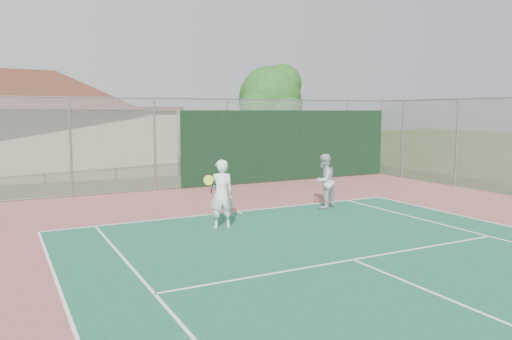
{
  "coord_description": "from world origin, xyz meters",
  "views": [
    {
      "loc": [
        -6.29,
        -1.4,
        3.02
      ],
      "look_at": [
        0.13,
        10.91,
        1.38
      ],
      "focal_mm": 35.0,
      "sensor_mm": 36.0,
      "label": 1
    }
  ],
  "objects_px": {
    "player_white_front": "(221,195)",
    "player_grey_back": "(324,182)",
    "tree": "(272,100)",
    "clubhouse": "(30,112)"
  },
  "relations": [
    {
      "from": "clubhouse",
      "to": "player_white_front",
      "type": "xyz_separation_m",
      "value": [
        3.49,
        -15.14,
        -2.08
      ]
    },
    {
      "from": "clubhouse",
      "to": "tree",
      "type": "distance_m",
      "value": 12.18
    },
    {
      "from": "player_white_front",
      "to": "player_grey_back",
      "type": "distance_m",
      "value": 4.05
    },
    {
      "from": "clubhouse",
      "to": "player_white_front",
      "type": "bearing_deg",
      "value": -74.42
    },
    {
      "from": "clubhouse",
      "to": "player_white_front",
      "type": "height_order",
      "value": "clubhouse"
    },
    {
      "from": "clubhouse",
      "to": "tree",
      "type": "xyz_separation_m",
      "value": [
        11.78,
        -3.01,
        0.67
      ]
    },
    {
      "from": "tree",
      "to": "player_white_front",
      "type": "xyz_separation_m",
      "value": [
        -8.29,
        -12.12,
        -2.75
      ]
    },
    {
      "from": "tree",
      "to": "clubhouse",
      "type": "bearing_deg",
      "value": 165.64
    },
    {
      "from": "tree",
      "to": "player_grey_back",
      "type": "relative_size",
      "value": 3.28
    },
    {
      "from": "tree",
      "to": "player_white_front",
      "type": "relative_size",
      "value": 3.12
    }
  ]
}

